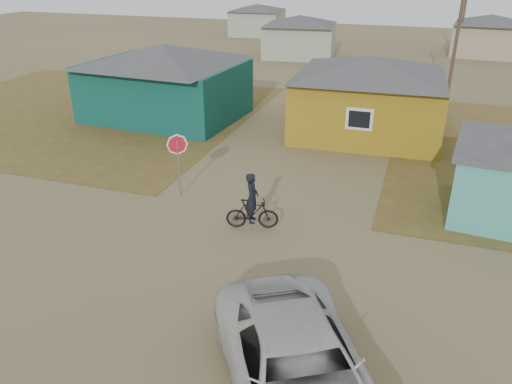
# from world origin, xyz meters

# --- Properties ---
(ground) EXTENTS (120.00, 120.00, 0.00)m
(ground) POSITION_xyz_m (0.00, 0.00, 0.00)
(ground) COLOR olive
(grass_nw) EXTENTS (20.00, 18.00, 0.00)m
(grass_nw) POSITION_xyz_m (-14.00, 13.00, 0.01)
(grass_nw) COLOR brown
(grass_nw) RESTS_ON ground
(house_teal) EXTENTS (8.93, 7.08, 4.00)m
(house_teal) POSITION_xyz_m (-8.50, 13.50, 2.05)
(house_teal) COLOR #0A3B34
(house_teal) RESTS_ON ground
(house_yellow) EXTENTS (7.72, 6.76, 3.90)m
(house_yellow) POSITION_xyz_m (2.50, 14.00, 2.00)
(house_yellow) COLOR olive
(house_yellow) RESTS_ON ground
(house_pale_west) EXTENTS (7.04, 6.15, 3.60)m
(house_pale_west) POSITION_xyz_m (-6.00, 34.00, 1.86)
(house_pale_west) COLOR #97A08A
(house_pale_west) RESTS_ON ground
(house_beige_east) EXTENTS (6.95, 6.05, 3.60)m
(house_beige_east) POSITION_xyz_m (10.00, 40.00, 1.86)
(house_beige_east) COLOR gray
(house_beige_east) RESTS_ON ground
(house_pale_north) EXTENTS (6.28, 5.81, 3.40)m
(house_pale_north) POSITION_xyz_m (-14.00, 46.00, 1.75)
(house_pale_north) COLOR #97A08A
(house_pale_north) RESTS_ON ground
(utility_pole_near) EXTENTS (1.40, 0.20, 8.00)m
(utility_pole_near) POSITION_xyz_m (6.50, 22.00, 4.14)
(utility_pole_near) COLOR #4B392D
(utility_pole_near) RESTS_ON ground
(utility_pole_far) EXTENTS (1.40, 0.20, 8.00)m
(utility_pole_far) POSITION_xyz_m (7.50, 38.00, 4.14)
(utility_pole_far) COLOR #4B392D
(utility_pole_far) RESTS_ON ground
(stop_sign) EXTENTS (0.78, 0.18, 2.42)m
(stop_sign) POSITION_xyz_m (-3.20, 4.48, 1.78)
(stop_sign) COLOR gray
(stop_sign) RESTS_ON ground
(cyclist) EXTENTS (1.81, 0.95, 1.96)m
(cyclist) POSITION_xyz_m (0.21, 2.93, 0.72)
(cyclist) COLOR black
(cyclist) RESTS_ON ground
(vehicle) EXTENTS (5.35, 6.52, 1.65)m
(vehicle) POSITION_xyz_m (3.45, -3.65, 0.83)
(vehicle) COLOR beige
(vehicle) RESTS_ON ground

